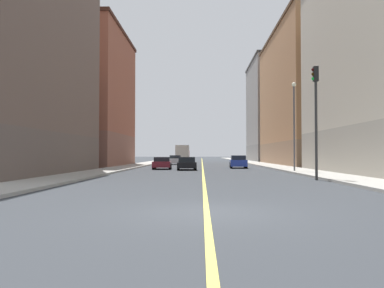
{
  "coord_description": "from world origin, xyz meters",
  "views": [
    {
      "loc": [
        -0.14,
        -10.39,
        1.58
      ],
      "look_at": [
        -1.31,
        37.06,
        2.81
      ],
      "focal_mm": 35.64,
      "sensor_mm": 36.0,
      "label": 1
    }
  ],
  "objects": [
    {
      "name": "box_truck",
      "position": [
        -3.67,
        61.11,
        1.66
      ],
      "size": [
        2.47,
        6.62,
        3.17
      ],
      "color": "maroon",
      "rests_on": "ground"
    },
    {
      "name": "sidewalk_right",
      "position": [
        -8.71,
        49.0,
        0.07
      ],
      "size": [
        3.08,
        168.0,
        0.15
      ],
      "primitive_type": "cube",
      "color": "#9E9B93",
      "rests_on": "ground"
    },
    {
      "name": "car_blue",
      "position": [
        3.96,
        32.14,
        0.69
      ],
      "size": [
        1.98,
        4.07,
        1.41
      ],
      "color": "#23389E",
      "rests_on": "ground"
    },
    {
      "name": "car_silver",
      "position": [
        -3.99,
        46.24,
        0.68
      ],
      "size": [
        1.89,
        4.27,
        1.37
      ],
      "color": "silver",
      "rests_on": "ground"
    },
    {
      "name": "lane_center_stripe",
      "position": [
        0.0,
        49.0,
        0.01
      ],
      "size": [
        0.16,
        154.0,
        0.01
      ],
      "primitive_type": "cube",
      "color": "#E5D14C",
      "rests_on": "ground"
    },
    {
      "name": "building_right_midblock",
      "position": [
        -15.03,
        38.81,
        8.79
      ],
      "size": [
        9.85,
        17.3,
        17.55
      ],
      "color": "brown",
      "rests_on": "ground"
    },
    {
      "name": "ground_plane",
      "position": [
        0.0,
        0.0,
        0.0
      ],
      "size": [
        400.0,
        400.0,
        0.0
      ],
      "primitive_type": "plane",
      "color": "#303438",
      "rests_on": "ground"
    },
    {
      "name": "street_lamp_left_near",
      "position": [
        7.77,
        22.17,
        4.69
      ],
      "size": [
        0.36,
        0.36,
        7.54
      ],
      "color": "#4C4C51",
      "rests_on": "ground"
    },
    {
      "name": "sidewalk_left",
      "position": [
        8.71,
        49.0,
        0.07
      ],
      "size": [
        3.08,
        168.0,
        0.15
      ],
      "primitive_type": "cube",
      "color": "#9E9B93",
      "rests_on": "ground"
    },
    {
      "name": "building_left_far",
      "position": [
        15.03,
        68.77,
        10.39
      ],
      "size": [
        9.85,
        18.74,
        20.76
      ],
      "color": "slate",
      "rests_on": "ground"
    },
    {
      "name": "car_maroon",
      "position": [
        -4.22,
        29.05,
        0.62
      ],
      "size": [
        2.01,
        4.1,
        1.25
      ],
      "color": "maroon",
      "rests_on": "ground"
    },
    {
      "name": "car_black",
      "position": [
        -1.6,
        27.35,
        0.62
      ],
      "size": [
        2.03,
        4.26,
        1.27
      ],
      "color": "black",
      "rests_on": "ground"
    },
    {
      "name": "building_left_mid",
      "position": [
        15.03,
        44.25,
        9.64
      ],
      "size": [
        9.85,
        25.93,
        19.27
      ],
      "color": "#8F6B4F",
      "rests_on": "ground"
    },
    {
      "name": "building_right_corner",
      "position": [
        -15.03,
        17.62,
        10.74
      ],
      "size": [
        9.85,
        18.88,
        21.47
      ],
      "color": "brown",
      "rests_on": "ground"
    },
    {
      "name": "traffic_light_left_near",
      "position": [
        6.76,
        12.65,
        4.38
      ],
      "size": [
        0.4,
        0.32,
        6.86
      ],
      "color": "#2D2D2D",
      "rests_on": "ground"
    }
  ]
}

